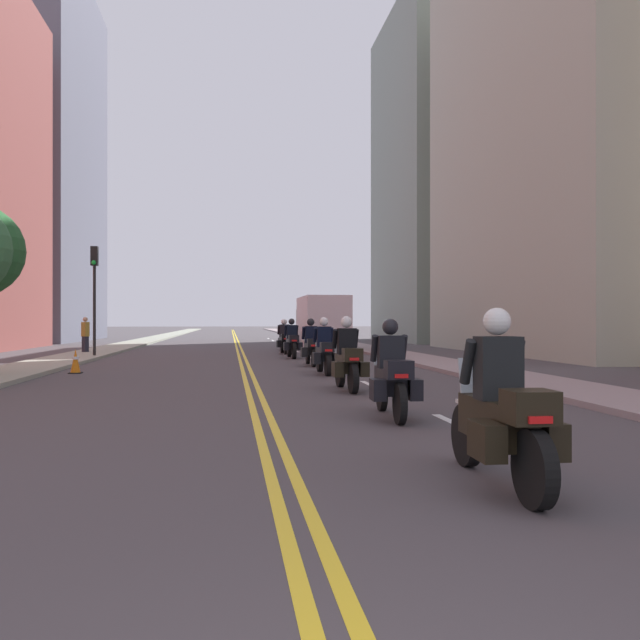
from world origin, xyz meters
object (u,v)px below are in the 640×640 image
Objects in this scene: traffic_light_near at (94,281)px; motorcycle_0 at (501,416)px; motorcycle_1 at (392,377)px; motorcycle_5 at (292,342)px; motorcycle_4 at (311,346)px; parked_truck at (321,326)px; motorcycle_3 at (324,352)px; motorcycle_2 at (347,361)px; motorcycle_7 at (285,338)px; motorcycle_6 at (284,340)px; traffic_cone_0 at (75,361)px; pedestrian_0 at (85,335)px.

motorcycle_0 is at bearing -70.19° from traffic_light_near.
motorcycle_1 is 0.93× the size of motorcycle_5.
motorcycle_0 is at bearing -91.20° from motorcycle_4.
motorcycle_4 is at bearing -99.60° from parked_truck.
motorcycle_2 is at bearing -92.14° from motorcycle_3.
motorcycle_5 reaches higher than motorcycle_4.
motorcycle_0 reaches higher than motorcycle_7.
motorcycle_2 is at bearing 92.51° from motorcycle_1.
motorcycle_0 is at bearing -91.86° from motorcycle_5.
motorcycle_0 reaches higher than motorcycle_6.
motorcycle_2 is at bearing -39.37° from traffic_cone_0.
motorcycle_3 is 0.48× the size of traffic_light_near.
motorcycle_2 is (0.09, 8.43, -0.00)m from motorcycle_0.
pedestrian_0 is at bearing 153.57° from motorcycle_5.
traffic_light_near is (-8.47, -6.45, 2.55)m from motorcycle_7.
motorcycle_3 is at bearing -92.11° from motorcycle_7.
traffic_light_near is 2.69× the size of pedestrian_0.
motorcycle_5 is (0.01, 16.84, 0.00)m from motorcycle_1.
motorcycle_0 is at bearing -92.03° from motorcycle_6.
parked_truck is (2.25, 7.32, 0.62)m from motorcycle_5.
motorcycle_1 is at bearing -54.62° from traffic_cone_0.
motorcycle_3 is at bearing 91.82° from motorcycle_1.
motorcycle_1 is at bearing -65.78° from traffic_light_near.
traffic_cone_0 is at bearing -162.88° from motorcycle_4.
motorcycle_6 is 3.00× the size of traffic_cone_0.
motorcycle_2 reaches higher than traffic_cone_0.
motorcycle_3 is 0.96× the size of motorcycle_5.
motorcycle_1 is (0.05, 4.33, -0.01)m from motorcycle_0.
traffic_light_near is at bearing -165.20° from motorcycle_6.
traffic_light_near is at bearing 119.01° from motorcycle_2.
motorcycle_2 is 9.14m from traffic_cone_0.
motorcycle_4 is 0.47× the size of traffic_light_near.
parked_truck is (2.32, 28.50, 0.61)m from motorcycle_0.
traffic_light_near is (-8.34, 5.85, 2.53)m from motorcycle_4.
motorcycle_4 reaches higher than motorcycle_1.
motorcycle_0 is 28.79m from motorcycle_7.
pedestrian_0 is (-9.28, 12.45, 0.24)m from motorcycle_3.
parked_truck is (2.23, 20.06, 0.61)m from motorcycle_2.
pedestrian_0 reaches higher than motorcycle_0.
motorcycle_4 is (0.23, 12.17, 0.01)m from motorcycle_1.
motorcycle_2 reaches higher than motorcycle_1.
motorcycle_0 reaches higher than motorcycle_5.
motorcycle_0 is 12.92m from motorcycle_3.
traffic_cone_0 is (-7.03, 9.90, -0.30)m from motorcycle_1.
motorcycle_5 is 7.69m from parked_truck.
motorcycle_6 is 1.25× the size of pedestrian_0.
parked_truck reaches higher than motorcycle_3.
motorcycle_0 is at bearing -91.35° from motorcycle_3.
motorcycle_1 is 24.28m from parked_truck.
pedestrian_0 is at bearing 100.53° from traffic_cone_0.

